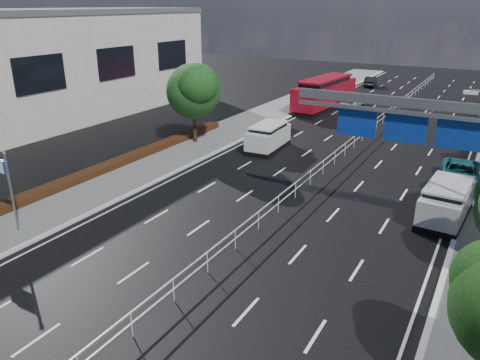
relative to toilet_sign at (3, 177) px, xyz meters
The scene contains 16 objects.
ground 11.34m from the toilet_sign, ahead, with size 160.00×160.00×0.00m, color black.
sidewalk_near 2.93m from the toilet_sign, behind, with size 5.00×140.00×0.14m, color slate.
kerb_near 3.48m from the toilet_sign, ahead, with size 0.25×140.00×0.15m, color silver.
median_fence 25.14m from the toilet_sign, 64.04° to the left, with size 0.05×85.00×1.02m.
hedge_near 6.10m from the toilet_sign, 115.13° to the left, with size 1.00×36.00×0.44m, color black.
toilet_sign is the anchor object (origin of this frame).
overhead_gantry 20.52m from the toilet_sign, 29.60° to the left, with size 10.24×0.38×7.45m.
near_building 26.29m from the toilet_sign, 136.62° to the left, with size 12.00×38.00×10.00m, color beige.
near_tree_back 18.07m from the toilet_sign, 93.14° to the left, with size 4.84×4.51×6.69m.
white_minivan 20.13m from the toilet_sign, 75.37° to the left, with size 2.30×4.87×2.08m.
red_bus 36.73m from the toilet_sign, 84.48° to the left, with size 3.69×11.60×3.41m.
near_car_silver 39.97m from the toilet_sign, 81.43° to the left, with size 2.00×4.96×1.69m, color silver.
near_car_dark 54.19m from the toilet_sign, 85.70° to the left, with size 1.43×4.10×1.35m, color black.
silver_minivan 22.93m from the toilet_sign, 33.02° to the left, with size 2.44×5.11×2.07m.
parked_car_teal 26.90m from the toilet_sign, 44.09° to the left, with size 2.37×5.14×1.43m, color #175C6A.
parked_car_dark 35.72m from the toilet_sign, 57.31° to the left, with size 2.02×4.96×1.44m, color black.
Camera 1 is at (9.93, -13.03, 11.00)m, focal length 35.00 mm.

